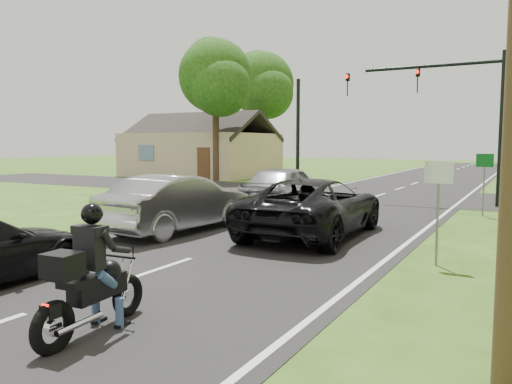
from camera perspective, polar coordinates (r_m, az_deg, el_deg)
ground at (r=10.13m, az=-10.90°, el=-8.66°), size 140.00×140.00×0.00m
road at (r=18.78m, az=9.13°, el=-2.04°), size 8.00×100.00×0.01m
cross_road at (r=24.46m, az=13.95°, el=-0.37°), size 60.00×7.00×0.01m
motorcycle_rider at (r=6.86m, az=-18.49°, el=-9.85°), size 0.59×2.02×1.74m
dark_suv at (r=13.42m, az=6.64°, el=-1.69°), size 2.76×5.64×1.54m
silver_sedan at (r=14.14m, az=-8.81°, el=-1.25°), size 2.00×4.93×1.59m
silver_suv at (r=18.64m, az=3.33°, el=0.55°), size 2.27×4.98×1.66m
traffic_signal at (r=21.77m, az=21.42°, el=9.59°), size 6.38×0.44×6.00m
signal_pole_far at (r=27.99m, az=4.81°, el=6.65°), size 0.20×0.20×6.00m
sign_white at (r=10.64m, az=20.13°, el=0.51°), size 0.55×0.07×2.12m
sign_green at (r=18.55m, az=24.66°, el=2.37°), size 0.55×0.07×2.12m
tree_left_near at (r=32.98m, az=-4.46°, el=12.65°), size 5.12×4.96×9.22m
tree_left_far at (r=42.56m, az=0.88°, el=11.89°), size 5.76×5.58×10.14m
house at (r=38.63m, az=-6.23°, el=4.52°), size 10.20×8.00×4.84m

